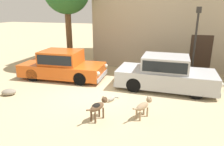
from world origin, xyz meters
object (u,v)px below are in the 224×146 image
at_px(parked_sedan_nearest, 62,65).
at_px(street_lamp, 196,34).
at_px(stray_dog_spotted, 144,106).
at_px(stray_dog_tan, 98,106).
at_px(stray_cat, 112,99).
at_px(parked_sedan_second, 165,73).

bearing_deg(parked_sedan_nearest, street_lamp, 11.67).
xyz_separation_m(stray_dog_spotted, stray_dog_tan, (-1.37, -0.56, 0.05)).
bearing_deg(stray_cat, street_lamp, 153.63).
bearing_deg(stray_dog_spotted, parked_sedan_nearest, 85.39).
bearing_deg(street_lamp, parked_sedan_nearest, -164.60).
bearing_deg(parked_sedan_second, stray_cat, -134.29).
bearing_deg(stray_dog_tan, stray_cat, 20.28).
bearing_deg(parked_sedan_second, street_lamp, 54.56).
bearing_deg(street_lamp, stray_dog_tan, -121.09).
bearing_deg(stray_dog_spotted, stray_dog_tan, 139.38).
bearing_deg(stray_dog_spotted, stray_cat, 83.30).
bearing_deg(parked_sedan_nearest, stray_dog_tan, -50.13).
xyz_separation_m(parked_sedan_nearest, stray_dog_tan, (3.22, -3.38, -0.24)).
bearing_deg(stray_cat, stray_dog_spotted, 70.22).
distance_m(parked_sedan_nearest, stray_dog_spotted, 5.39).
distance_m(parked_sedan_nearest, stray_cat, 3.79).
xyz_separation_m(parked_sedan_second, stray_dog_spotted, (-0.50, -2.83, -0.32)).
bearing_deg(stray_dog_tan, parked_sedan_second, -8.48).
xyz_separation_m(parked_sedan_nearest, stray_cat, (3.22, -1.91, -0.62)).
relative_size(parked_sedan_nearest, parked_sedan_second, 1.01).
bearing_deg(street_lamp, parked_sedan_second, -125.29).
relative_size(stray_cat, street_lamp, 0.16).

